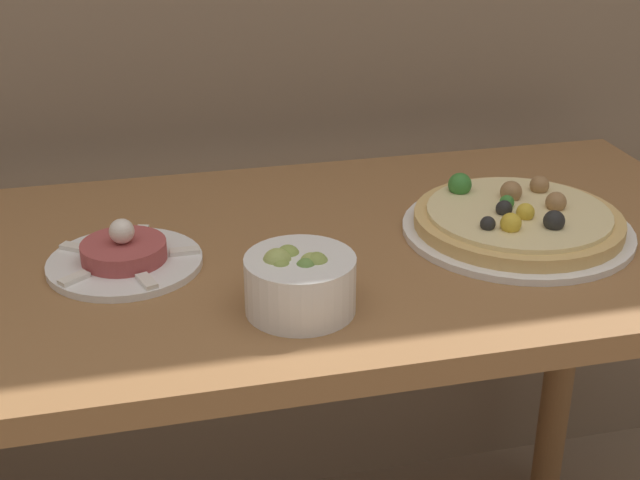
# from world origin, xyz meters

# --- Properties ---
(dining_table) EXTENTS (1.33, 0.64, 0.78)m
(dining_table) POSITION_xyz_m (0.00, 0.32, 0.66)
(dining_table) COLOR olive
(dining_table) RESTS_ON ground_plane
(pizza_plate) EXTENTS (0.33, 0.33, 0.06)m
(pizza_plate) POSITION_xyz_m (0.33, 0.29, 0.80)
(pizza_plate) COLOR white
(pizza_plate) RESTS_ON dining_table
(tartare_plate) EXTENTS (0.20, 0.20, 0.07)m
(tartare_plate) POSITION_xyz_m (-0.22, 0.31, 0.79)
(tartare_plate) COLOR white
(tartare_plate) RESTS_ON dining_table
(small_bowl) EXTENTS (0.13, 0.13, 0.08)m
(small_bowl) POSITION_xyz_m (-0.02, 0.14, 0.82)
(small_bowl) COLOR white
(small_bowl) RESTS_ON dining_table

